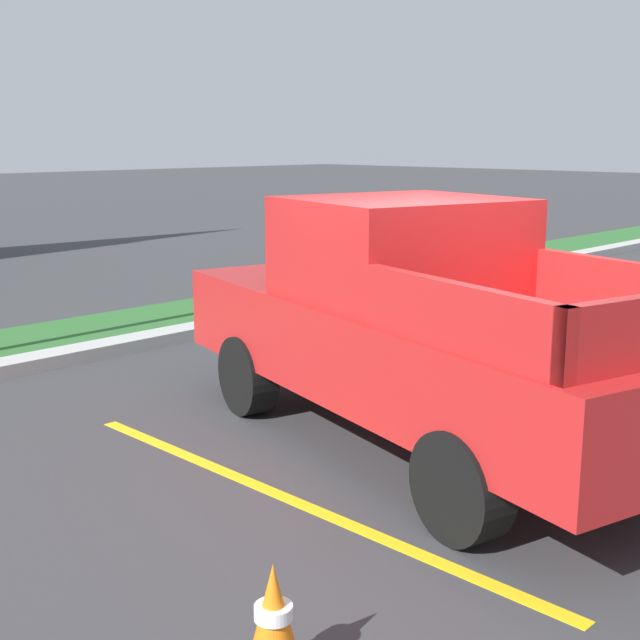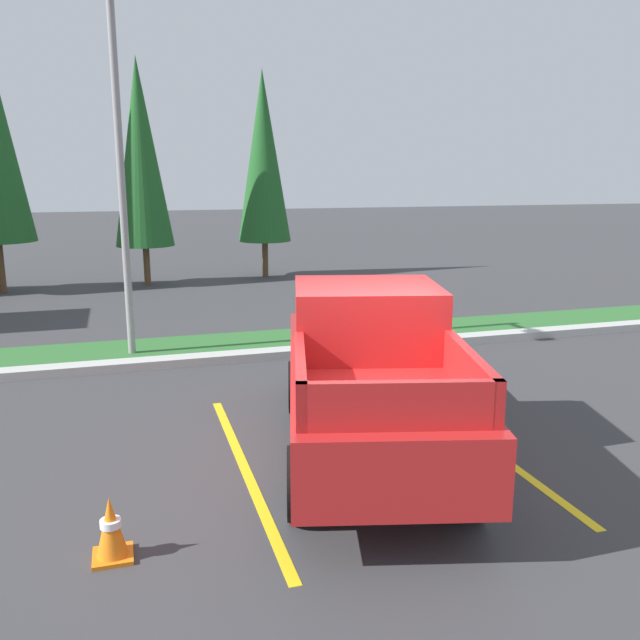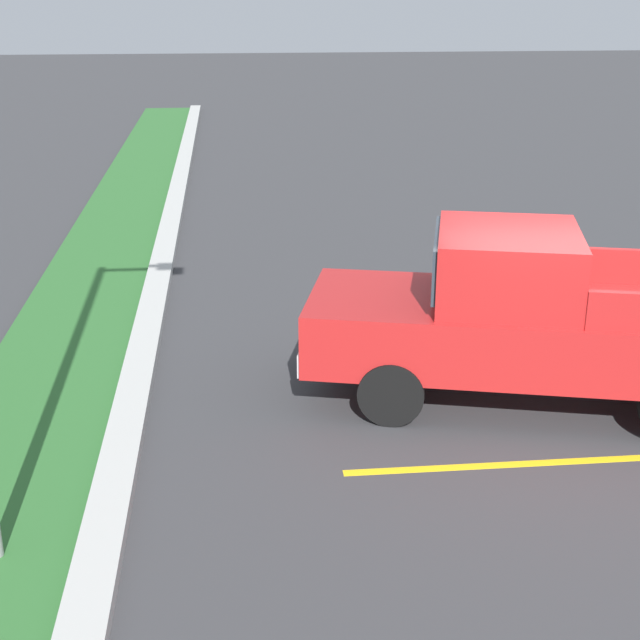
{
  "view_description": "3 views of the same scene",
  "coord_description": "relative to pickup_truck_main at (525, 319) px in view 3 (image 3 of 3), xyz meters",
  "views": [
    {
      "loc": [
        -5.48,
        -3.98,
        2.58
      ],
      "look_at": [
        0.18,
        1.6,
        0.89
      ],
      "focal_mm": 47.79,
      "sensor_mm": 36.0,
      "label": 1
    },
    {
      "loc": [
        -2.73,
        -6.94,
        3.42
      ],
      "look_at": [
        -0.17,
        1.63,
        1.45
      ],
      "focal_mm": 37.08,
      "sensor_mm": 36.0,
      "label": 2
    },
    {
      "loc": [
        -9.59,
        3.75,
        4.73
      ],
      "look_at": [
        -0.01,
        2.78,
        1.14
      ],
      "focal_mm": 50.58,
      "sensor_mm": 36.0,
      "label": 3
    }
  ],
  "objects": [
    {
      "name": "curb_strip",
      "position": [
        -0.06,
        4.66,
        -0.97
      ],
      "size": [
        56.0,
        0.4,
        0.15
      ],
      "primitive_type": "cube",
      "color": "#B2B2AD",
      "rests_on": "ground"
    },
    {
      "name": "parking_line_near",
      "position": [
        -1.56,
        -0.05,
        -1.04
      ],
      "size": [
        0.12,
        4.8,
        0.01
      ],
      "primitive_type": "cube",
      "color": "yellow",
      "rests_on": "ground"
    },
    {
      "name": "parking_line_far",
      "position": [
        1.54,
        -0.05,
        -1.04
      ],
      "size": [
        0.12,
        4.8,
        0.01
      ],
      "primitive_type": "cube",
      "color": "yellow",
      "rests_on": "ground"
    },
    {
      "name": "pickup_truck_main",
      "position": [
        0.0,
        0.0,
        0.0
      ],
      "size": [
        3.12,
        5.52,
        2.1
      ],
      "color": "black",
      "rests_on": "ground"
    },
    {
      "name": "grass_median",
      "position": [
        -0.06,
        5.76,
        -1.01
      ],
      "size": [
        56.0,
        1.8,
        0.06
      ],
      "primitive_type": "cube",
      "color": "#2D662D",
      "rests_on": "ground"
    },
    {
      "name": "ground_plane",
      "position": [
        -0.06,
        -0.34,
        -1.04
      ],
      "size": [
        120.0,
        120.0,
        0.0
      ],
      "primitive_type": "plane",
      "color": "#38383A"
    }
  ]
}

